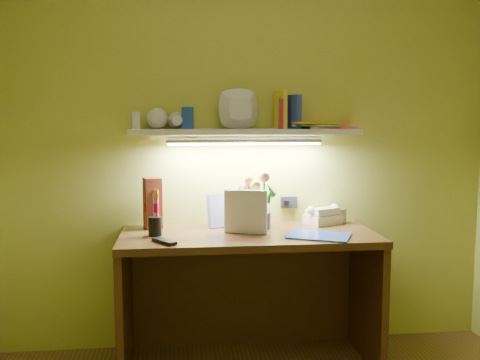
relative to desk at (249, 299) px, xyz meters
name	(u,v)px	position (x,y,z in m)	size (l,w,h in m)	color
desk	(249,299)	(0.00, 0.00, 0.00)	(1.40, 0.60, 0.75)	#3B1D10
flower_bouquet	(255,200)	(0.05, 0.13, 0.54)	(0.20, 0.20, 0.32)	#120C38
telephone	(323,215)	(0.47, 0.20, 0.43)	(0.19, 0.14, 0.11)	#F3EECD
desk_clock	(338,216)	(0.57, 0.21, 0.42)	(0.09, 0.04, 0.09)	silver
whisky_bottle	(154,203)	(-0.52, 0.18, 0.52)	(0.08, 0.08, 0.29)	#B6761E
whisky_box	(153,203)	(-0.53, 0.19, 0.52)	(0.09, 0.09, 0.29)	#602213
pen_cup	(155,220)	(-0.51, -0.01, 0.46)	(0.07, 0.07, 0.17)	black
art_card	(223,210)	(-0.12, 0.19, 0.47)	(0.19, 0.04, 0.19)	white
tv_remote	(164,241)	(-0.46, -0.19, 0.38)	(0.04, 0.16, 0.02)	black
blue_folder	(319,236)	(0.36, -0.13, 0.38)	(0.32, 0.23, 0.01)	#2145B0
desk_book_a	(224,211)	(-0.14, 0.02, 0.49)	(0.18, 0.02, 0.24)	beige
desk_book_b	(235,211)	(-0.08, 0.00, 0.50)	(0.18, 0.02, 0.24)	silver
wall_shelf	(248,126)	(0.02, 0.18, 0.96)	(1.30, 0.33, 0.25)	silver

